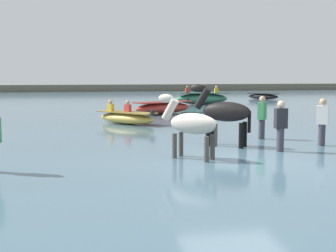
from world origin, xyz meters
TOP-DOWN VIEW (x-y plane):
  - ground_plane at (0.00, 0.00)m, footprint 120.00×120.00m
  - water_surface at (0.00, 10.00)m, footprint 90.00×90.00m
  - horse_lead_pinto at (-1.00, 0.55)m, footprint 1.43×1.36m
  - horse_trailing_black at (0.37, 2.28)m, footprint 1.69×1.39m
  - boat_mid_channel at (10.28, 23.87)m, footprint 2.34×2.35m
  - boat_near_port at (0.29, 12.66)m, footprint 3.45×2.39m
  - boat_distant_west at (-1.96, 8.35)m, footprint 2.57×2.62m
  - boat_near_starboard at (4.00, 19.11)m, footprint 3.64×1.52m
  - person_wading_mid at (3.19, 1.83)m, footprint 0.38×0.35m
  - person_spectator_far at (1.97, 3.38)m, footprint 0.36×0.37m
  - person_wading_close at (1.61, 1.14)m, footprint 0.32×0.20m
  - far_shoreline at (0.00, 41.98)m, footprint 80.00×2.40m

SIDE VIEW (x-z plane):
  - ground_plane at x=0.00m, z-range 0.00..0.00m
  - water_surface at x=0.00m, z-range 0.00..0.25m
  - boat_mid_channel at x=10.28m, z-range 0.25..0.72m
  - far_shoreline at x=0.00m, z-range 0.00..1.03m
  - boat_distant_west at x=-1.96m, z-range 0.03..1.01m
  - boat_near_port at x=0.29m, z-range 0.18..0.94m
  - boat_near_starboard at x=4.00m, z-range 0.02..1.28m
  - person_wading_mid at x=3.19m, z-range 0.05..1.68m
  - person_spectator_far at x=1.97m, z-range 0.05..1.68m
  - person_wading_close at x=1.61m, z-range 0.05..1.68m
  - horse_lead_pinto at x=-1.00m, z-range 0.17..2.00m
  - horse_trailing_black at x=0.37m, z-range 0.19..2.22m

